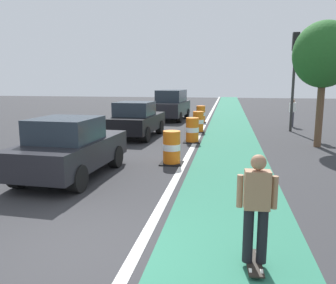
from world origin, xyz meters
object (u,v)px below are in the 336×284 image
at_px(parked_sedan_second, 136,120).
at_px(parked_suv_third, 171,105).
at_px(traffic_barrel_far, 201,115).
at_px(pedestrian_crossing, 292,112).
at_px(skateboarder_on_lane, 256,208).
at_px(traffic_light_corner, 295,64).
at_px(traffic_barrel_back, 198,122).
at_px(street_tree_sidewalk, 324,55).
at_px(traffic_barrel_mid, 192,130).
at_px(traffic_barrel_front, 172,148).
at_px(parked_sedan_nearest, 70,148).

xyz_separation_m(parked_sedan_second, parked_suv_third, (0.49, 7.54, 0.20)).
bearing_deg(traffic_barrel_far, pedestrian_crossing, -10.28).
height_order(skateboarder_on_lane, traffic_light_corner, traffic_light_corner).
height_order(traffic_barrel_back, street_tree_sidewalk, street_tree_sidewalk).
bearing_deg(traffic_barrel_back, traffic_barrel_mid, -89.87).
distance_m(parked_sedan_second, traffic_light_corner, 8.72).
bearing_deg(traffic_barrel_far, traffic_barrel_mid, -88.48).
xyz_separation_m(pedestrian_crossing, street_tree_sidewalk, (-0.05, -6.30, 2.80)).
bearing_deg(parked_sedan_second, street_tree_sidewalk, -7.65).
xyz_separation_m(traffic_barrel_mid, traffic_light_corner, (4.85, 4.20, 2.97)).
distance_m(traffic_barrel_mid, traffic_light_corner, 7.07).
xyz_separation_m(parked_sedan_second, traffic_barrel_front, (2.53, -5.02, -0.30)).
distance_m(traffic_barrel_front, traffic_light_corner, 10.18).
bearing_deg(traffic_barrel_front, street_tree_sidewalk, 36.00).
height_order(traffic_barrel_mid, traffic_barrel_back, same).
relative_size(pedestrian_crossing, street_tree_sidewalk, 0.32).
bearing_deg(skateboarder_on_lane, traffic_barrel_far, 97.06).
bearing_deg(parked_sedan_second, pedestrian_crossing, 33.13).
xyz_separation_m(skateboarder_on_lane, traffic_barrel_far, (-2.14, 17.29, -0.38)).
bearing_deg(traffic_barrel_mid, parked_suv_third, 105.19).
bearing_deg(traffic_light_corner, traffic_barrel_front, -121.58).
bearing_deg(parked_sedan_nearest, traffic_barrel_far, 78.77).
relative_size(traffic_barrel_back, pedestrian_crossing, 0.68).
height_order(traffic_barrel_front, traffic_barrel_back, same).
relative_size(traffic_barrel_mid, pedestrian_crossing, 0.68).
distance_m(traffic_barrel_back, traffic_barrel_far, 4.05).
bearing_deg(parked_sedan_second, traffic_barrel_far, 67.32).
height_order(parked_sedan_second, street_tree_sidewalk, street_tree_sidewalk).
distance_m(traffic_barrel_front, traffic_barrel_mid, 4.10).
height_order(skateboarder_on_lane, parked_suv_third, parked_suv_third).
xyz_separation_m(parked_sedan_second, pedestrian_crossing, (8.01, 5.23, 0.03)).
relative_size(traffic_barrel_front, traffic_light_corner, 0.21).
height_order(traffic_barrel_front, traffic_barrel_far, same).
relative_size(parked_sedan_nearest, street_tree_sidewalk, 0.84).
xyz_separation_m(parked_suv_third, traffic_barrel_far, (2.11, -1.33, -0.50)).
relative_size(parked_sedan_second, parked_suv_third, 0.89).
bearing_deg(skateboarder_on_lane, pedestrian_crossing, 78.64).
xyz_separation_m(parked_sedan_nearest, traffic_barrel_back, (2.81, 9.18, -0.30)).
height_order(skateboarder_on_lane, traffic_barrel_far, skateboarder_on_lane).
height_order(parked_suv_third, traffic_barrel_far, parked_suv_third).
xyz_separation_m(traffic_barrel_front, traffic_light_corner, (5.10, 8.30, 2.97)).
height_order(parked_sedan_second, traffic_barrel_back, parked_sedan_second).
distance_m(parked_suv_third, pedestrian_crossing, 7.87).
distance_m(traffic_barrel_front, street_tree_sidewalk, 7.41).
bearing_deg(parked_sedan_second, parked_sedan_nearest, -90.26).
bearing_deg(street_tree_sidewalk, pedestrian_crossing, 89.53).
distance_m(skateboarder_on_lane, parked_sedan_nearest, 6.26).
relative_size(traffic_barrel_back, traffic_barrel_far, 1.00).
bearing_deg(skateboarder_on_lane, parked_sedan_second, 113.15).
height_order(skateboarder_on_lane, traffic_barrel_front, skateboarder_on_lane).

